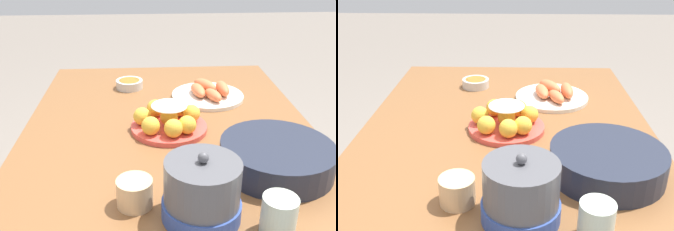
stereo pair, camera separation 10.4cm
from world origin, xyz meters
The scene contains 8 objects.
dining_table centered at (0.00, 0.00, 0.64)m, with size 1.21×0.93×0.74m.
cake_plate centered at (0.04, 0.00, 0.77)m, with size 0.24×0.24×0.09m.
serving_bowl centered at (0.29, 0.27, 0.78)m, with size 0.30×0.30×0.08m.
sauce_bowl centered at (-0.34, -0.14, 0.76)m, with size 0.11×0.11×0.03m.
seafood_platter centered at (-0.22, 0.17, 0.76)m, with size 0.27×0.27×0.06m.
cup_near centered at (0.42, -0.10, 0.77)m, with size 0.08×0.08×0.07m.
cup_far centered at (0.53, 0.19, 0.78)m, with size 0.07×0.07×0.09m.
warming_pot centered at (0.47, 0.04, 0.81)m, with size 0.18×0.18×0.16m.
Camera 1 is at (1.16, -0.07, 1.31)m, focal length 42.00 mm.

